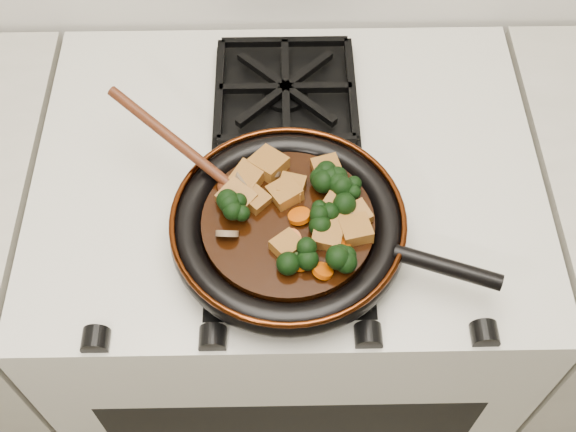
{
  "coord_description": "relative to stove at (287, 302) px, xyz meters",
  "views": [
    {
      "loc": [
        -0.01,
        1.03,
        1.76
      ],
      "look_at": [
        -0.0,
        1.55,
        0.97
      ],
      "focal_mm": 45.0,
      "sensor_mm": 36.0,
      "label": 1
    }
  ],
  "objects": [
    {
      "name": "tofu_cube_8",
      "position": [
        0.05,
        -0.17,
        0.52
      ],
      "size": [
        0.05,
        0.05,
        0.02
      ],
      "primitive_type": "cube",
      "rotation": [
        0.0,
        -0.1,
        2.93
      ],
      "color": "brown",
      "rests_on": "braising_sauce"
    },
    {
      "name": "tofu_cube_5",
      "position": [
        -0.0,
        -0.1,
        0.52
      ],
      "size": [
        0.05,
        0.05,
        0.03
      ],
      "primitive_type": "cube",
      "rotation": [
        -0.08,
        -0.06,
        0.56
      ],
      "color": "brown",
      "rests_on": "braising_sauce"
    },
    {
      "name": "tofu_cube_2",
      "position": [
        -0.03,
        -0.05,
        0.52
      ],
      "size": [
        0.06,
        0.06,
        0.03
      ],
      "primitive_type": "cube",
      "rotation": [
        -0.07,
        0.07,
        0.86
      ],
      "color": "brown",
      "rests_on": "braising_sauce"
    },
    {
      "name": "tofu_cube_11",
      "position": [
        -0.05,
        -0.07,
        0.52
      ],
      "size": [
        0.05,
        0.05,
        0.03
      ],
      "primitive_type": "cube",
      "rotation": [
        -0.08,
        0.04,
        2.59
      ],
      "color": "brown",
      "rests_on": "braising_sauce"
    },
    {
      "name": "broccoli_floret_4",
      "position": [
        0.08,
        -0.11,
        0.52
      ],
      "size": [
        0.09,
        0.09,
        0.06
      ],
      "primitive_type": null,
      "rotation": [
        0.09,
        -0.13,
        0.8
      ],
      "color": "black",
      "rests_on": "braising_sauce"
    },
    {
      "name": "carrot_coin_5",
      "position": [
        0.07,
        -0.17,
        0.51
      ],
      "size": [
        0.03,
        0.03,
        0.02
      ],
      "primitive_type": "cylinder",
      "rotation": [
        -0.21,
        0.33,
        0.0
      ],
      "color": "#B34304",
      "rests_on": "braising_sauce"
    },
    {
      "name": "mushroom_slice_1",
      "position": [
        -0.08,
        -0.16,
        0.52
      ],
      "size": [
        0.03,
        0.02,
        0.03
      ],
      "primitive_type": "cylinder",
      "rotation": [
        1.0,
        0.0,
        3.08
      ],
      "color": "#796245",
      "rests_on": "braising_sauce"
    },
    {
      "name": "burner_grate_back",
      "position": [
        0.0,
        0.14,
        0.46
      ],
      "size": [
        0.23,
        0.23,
        0.03
      ],
      "primitive_type": null,
      "color": "black",
      "rests_on": "stove"
    },
    {
      "name": "tofu_cube_0",
      "position": [
        0.0,
        -0.09,
        0.52
      ],
      "size": [
        0.04,
        0.04,
        0.02
      ],
      "primitive_type": "cube",
      "rotation": [
        0.01,
        0.07,
        1.31
      ],
      "color": "brown",
      "rests_on": "braising_sauce"
    },
    {
      "name": "broccoli_floret_0",
      "position": [
        0.01,
        -0.2,
        0.52
      ],
      "size": [
        0.07,
        0.07,
        0.06
      ],
      "primitive_type": null,
      "rotation": [
        0.06,
        -0.11,
        1.47
      ],
      "color": "black",
      "rests_on": "braising_sauce"
    },
    {
      "name": "mushroom_slice_4",
      "position": [
        -0.06,
        -0.07,
        0.52
      ],
      "size": [
        0.05,
        0.05,
        0.03
      ],
      "primitive_type": "cylinder",
      "rotation": [
        0.68,
        0.0,
        2.1
      ],
      "color": "#796245",
      "rests_on": "braising_sauce"
    },
    {
      "name": "broccoli_floret_1",
      "position": [
        -0.07,
        -0.12,
        0.52
      ],
      "size": [
        0.08,
        0.08,
        0.07
      ],
      "primitive_type": null,
      "rotation": [
        -0.11,
        0.18,
        1.2
      ],
      "color": "black",
      "rests_on": "braising_sauce"
    },
    {
      "name": "carrot_coin_3",
      "position": [
        0.01,
        -0.13,
        0.51
      ],
      "size": [
        0.03,
        0.03,
        0.02
      ],
      "primitive_type": "cylinder",
      "rotation": [
        -0.27,
        -0.2,
        0.0
      ],
      "color": "#B34304",
      "rests_on": "braising_sauce"
    },
    {
      "name": "tofu_cube_3",
      "position": [
        0.09,
        -0.16,
        0.52
      ],
      "size": [
        0.05,
        0.05,
        0.02
      ],
      "primitive_type": "cube",
      "rotation": [
        -0.07,
        -0.02,
        0.21
      ],
      "color": "brown",
      "rests_on": "braising_sauce"
    },
    {
      "name": "carrot_coin_4",
      "position": [
        0.0,
        -0.17,
        0.51
      ],
      "size": [
        0.03,
        0.03,
        0.02
      ],
      "primitive_type": "cylinder",
      "rotation": [
        0.26,
        -0.11,
        0.0
      ],
      "color": "#B34304",
      "rests_on": "braising_sauce"
    },
    {
      "name": "tofu_cube_1",
      "position": [
        0.06,
        -0.13,
        0.52
      ],
      "size": [
        0.06,
        0.06,
        0.03
      ],
      "primitive_type": "cube",
      "rotation": [
        0.11,
        -0.04,
        1.03
      ],
      "color": "brown",
      "rests_on": "braising_sauce"
    },
    {
      "name": "tofu_cube_10",
      "position": [
        -0.0,
        -0.18,
        0.52
      ],
      "size": [
        0.05,
        0.05,
        0.02
      ],
      "primitive_type": "cube",
      "rotation": [
        -0.05,
        0.05,
        0.7
      ],
      "color": "brown",
      "rests_on": "braising_sauce"
    },
    {
      "name": "tofu_cube_4",
      "position": [
        -0.05,
        -0.11,
        0.52
      ],
      "size": [
        0.05,
        0.05,
        0.02
      ],
      "primitive_type": "cube",
      "rotation": [
        0.06,
        -0.08,
        2.37
      ],
      "color": "brown",
      "rests_on": "braising_sauce"
    },
    {
      "name": "carrot_coin_2",
      "position": [
        0.04,
        -0.22,
        0.51
      ],
      "size": [
        0.03,
        0.03,
        0.02
      ],
      "primitive_type": "cylinder",
      "rotation": [
        -0.3,
        0.31,
        0.0
      ],
      "color": "#B34304",
      "rests_on": "braising_sauce"
    },
    {
      "name": "mushroom_slice_3",
      "position": [
        -0.03,
        -0.06,
        0.52
      ],
      "size": [
        0.04,
        0.04,
        0.03
      ],
      "primitive_type": "cylinder",
      "rotation": [
        0.78,
        0.0,
        2.67
      ],
      "color": "#796245",
      "rests_on": "braising_sauce"
    },
    {
      "name": "stove",
      "position": [
        0.0,
        0.0,
        0.0
      ],
      "size": [
        0.76,
        0.6,
        0.9
      ],
      "primitive_type": "cube",
      "color": "beige",
      "rests_on": "ground"
    },
    {
      "name": "broccoli_floret_3",
      "position": [
        0.05,
        -0.14,
        0.52
      ],
      "size": [
        0.08,
        0.08,
        0.07
      ],
      "primitive_type": null,
      "rotation": [
        0.24,
        0.17,
        2.87
      ],
      "color": "black",
      "rests_on": "braising_sauce"
    },
    {
      "name": "braising_sauce",
      "position": [
        -0.0,
        -0.14,
        0.5
      ],
      "size": [
        0.23,
        0.23,
        0.02
      ],
      "primitive_type": "cylinder",
      "color": "black",
      "rests_on": "skillet"
    },
    {
      "name": "carrot_coin_0",
      "position": [
        0.06,
        -0.16,
        0.51
      ],
      "size": [
        0.03,
        0.03,
        0.02
      ],
      "primitive_type": "cylinder",
      "rotation": [
        0.27,
        -0.03,
        0.0
      ],
      "color": "#B34304",
      "rests_on": "braising_sauce"
    },
    {
      "name": "broccoli_floret_6",
      "position": [
        0.07,
        -0.2,
        0.52
      ],
      "size": [
        0.08,
        0.08,
        0.07
      ],
      "primitive_type": null,
      "rotation": [
        -0.14,
        -0.17,
        1.33
      ],
      "color": "black",
      "rests_on": "braising_sauce"
    },
    {
      "name": "tofu_cube_6",
      "position": [
        -0.07,
        -0.11,
        0.52
      ],
      "size": [
        0.06,
        0.06,
        0.03
      ],
      "primitive_type": "cube",
      "rotation": [
        -0.1,
        -0.09,
        2.43
      ],
      "color": "brown",
      "rests_on": "braising_sauce"
    },
    {
      "name": "tofu_cube_7",
      "position": [
        0.05,
        -0.06,
        0.52
      ],
      "size": [
        0.05,
        0.05,
        0.02
      ],
      "primitive_type": "cube",
      "rotation": [
        -0.04,
        -0.05,
        0.25
      ],
      "color": "brown",
      "rests_on": "braising_sauce"
    },
    {
      "name": "wooden_spoon",
      "position": [
        -0.12,
        -0.05,
        0.53
      ],
      "size": [
        0.13,
        0.11,
        0.22
      ],
      "rotation": [
        0.0,
        0.0,
        2.5
      ],
      "color": "#4B2110",
      "rests_on": "braising_sauce"
    },
    {
      "name": "mushroom_slice_0",
      "position": [
        0.08,
        -0.13,
        0.52
      ],
      "size": [
        0.04,
        0.04,
        0.03
      ],
      "primitive_type": "cylinder",
      "rotation": [
        0.67,
        0.0,
        2.47
      ],
      "color": "#796245",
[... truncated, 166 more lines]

